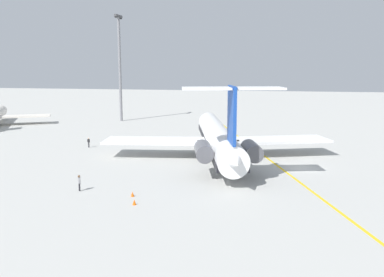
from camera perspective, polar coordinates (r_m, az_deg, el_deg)
ground at (r=57.75m, az=15.05°, el=-4.03°), size 375.65×375.65×0.00m
main_jetliner at (r=61.31m, az=3.71°, el=0.09°), size 39.11×34.96×11.53m
ground_crew_near_nose at (r=72.15m, az=-14.27°, el=-0.37°), size 0.27×0.43×1.71m
ground_crew_near_tail at (r=47.11m, az=-15.51°, el=-5.74°), size 0.29×0.40×1.83m
safety_cone_nose at (r=41.64m, az=-8.08°, el=-8.82°), size 0.40×0.40×0.55m
safety_cone_wingtip at (r=44.24m, az=-8.33°, el=-7.69°), size 0.40×0.40×0.55m
taxiway_centreline at (r=62.42m, az=10.63°, el=-2.82°), size 92.12×30.36×0.01m
light_mast at (r=105.83m, az=-10.08°, el=10.21°), size 4.00×0.70×26.40m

